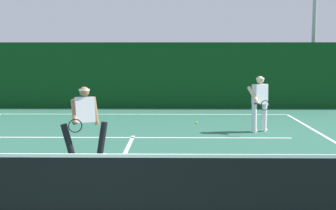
{
  "coord_description": "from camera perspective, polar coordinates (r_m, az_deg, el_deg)",
  "views": [
    {
      "loc": [
        1.15,
        -6.29,
        2.43
      ],
      "look_at": [
        0.99,
        5.39,
        1.0
      ],
      "focal_mm": 49.09,
      "sensor_mm": 36.0,
      "label": 1
    }
  ],
  "objects": [
    {
      "name": "court_line_baseline_far",
      "position": [
        17.18,
        -3.06,
        -1.15
      ],
      "size": [
        10.73,
        0.1,
        0.01
      ],
      "primitive_type": "cube",
      "color": "white",
      "rests_on": "ground_plane"
    },
    {
      "name": "court_line_service",
      "position": [
        12.72,
        -4.43,
        -4.04
      ],
      "size": [
        8.75,
        0.1,
        0.01
      ],
      "primitive_type": "cube",
      "color": "white",
      "rests_on": "ground_plane"
    },
    {
      "name": "court_line_centre",
      "position": [
        9.86,
        -5.99,
        -7.31
      ],
      "size": [
        0.1,
        6.4,
        0.01
      ],
      "primitive_type": "cube",
      "color": "white",
      "rests_on": "ground_plane"
    },
    {
      "name": "tennis_net",
      "position": [
        6.68,
        -9.32,
        -9.93
      ],
      "size": [
        11.75,
        0.09,
        1.06
      ],
      "color": "#1E4723",
      "rests_on": "ground_plane"
    },
    {
      "name": "player_near",
      "position": [
        10.29,
        -10.3,
        -1.77
      ],
      "size": [
        1.03,
        0.94,
        1.61
      ],
      "rotation": [
        0.0,
        0.0,
        3.47
      ],
      "color": "black",
      "rests_on": "ground_plane"
    },
    {
      "name": "player_far",
      "position": [
        13.68,
        11.33,
        0.45
      ],
      "size": [
        0.68,
        0.94,
        1.65
      ],
      "rotation": [
        0.0,
        0.0,
        3.63
      ],
      "color": "silver",
      "rests_on": "ground_plane"
    },
    {
      "name": "tennis_ball",
      "position": [
        15.09,
        3.59,
        -2.18
      ],
      "size": [
        0.07,
        0.07,
        0.07
      ],
      "primitive_type": "sphere",
      "color": "#D1E033",
      "rests_on": "ground_plane"
    },
    {
      "name": "tennis_ball_extra",
      "position": [
        9.99,
        17.36,
        -7.22
      ],
      "size": [
        0.07,
        0.07,
        0.07
      ],
      "primitive_type": "sphere",
      "color": "#D1E033",
      "rests_on": "ground_plane"
    },
    {
      "name": "back_fence_windscreen",
      "position": [
        18.83,
        -2.72,
        3.68
      ],
      "size": [
        23.16,
        0.12,
        2.7
      ],
      "primitive_type": "cube",
      "color": "#0B3B15",
      "rests_on": "ground_plane"
    },
    {
      "name": "light_pole",
      "position": [
        20.82,
        17.8,
        12.23
      ],
      "size": [
        0.55,
        0.44,
        7.24
      ],
      "color": "#9EA39E",
      "rests_on": "ground_plane"
    }
  ]
}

